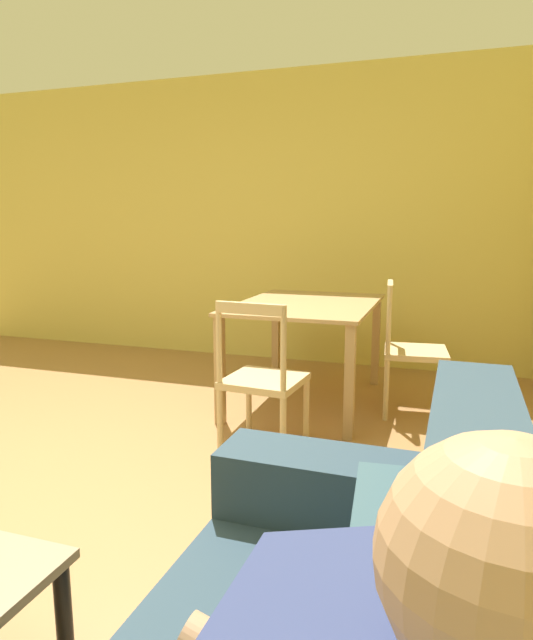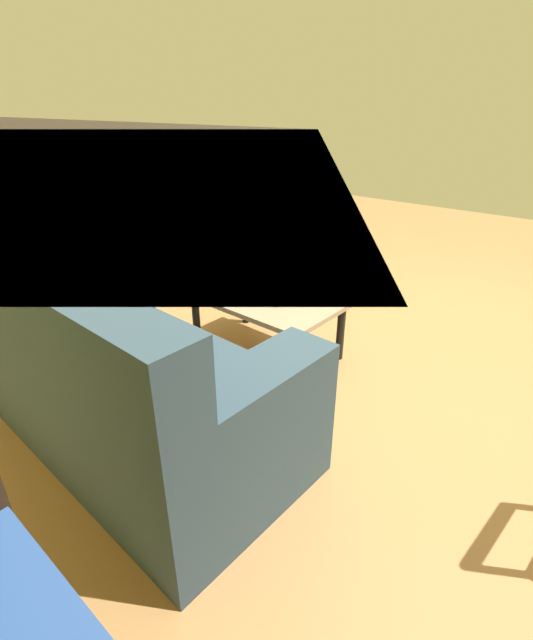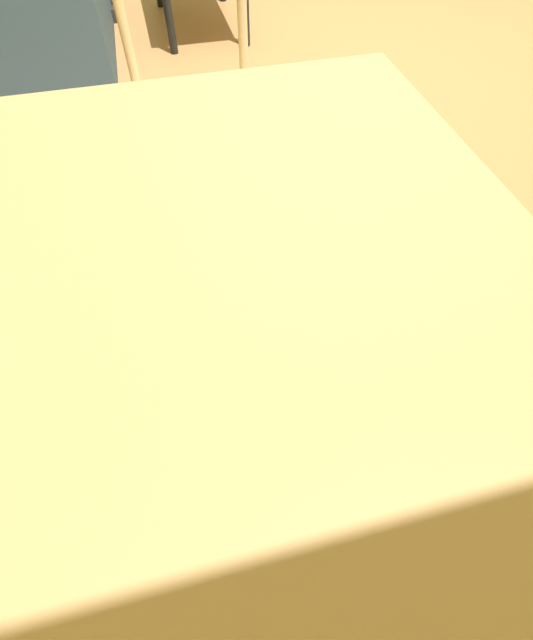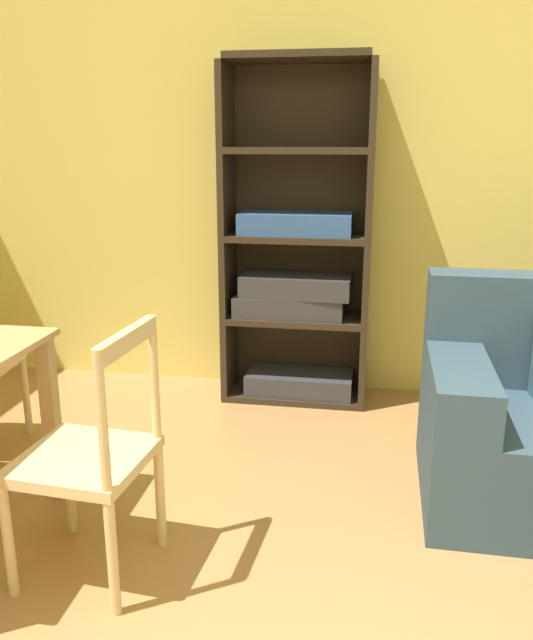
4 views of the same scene
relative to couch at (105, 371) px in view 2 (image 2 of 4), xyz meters
The scene contains 5 objects.
ground_plane 2.17m from the couch, 116.59° to the right, with size 8.87×8.87×0.00m, color #9E7042.
couch is the anchor object (origin of this frame).
person_lounging 0.37m from the couch, ahead, with size 0.60×0.92×1.16m.
coffee_table 1.08m from the couch, 93.66° to the right, with size 0.89×0.55×0.38m.
tv_remote 1.07m from the couch, 97.35° to the right, with size 0.05×0.17×0.02m, color #2D2D38.
Camera 2 is at (-0.77, 2.78, 1.46)m, focal length 25.05 mm.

